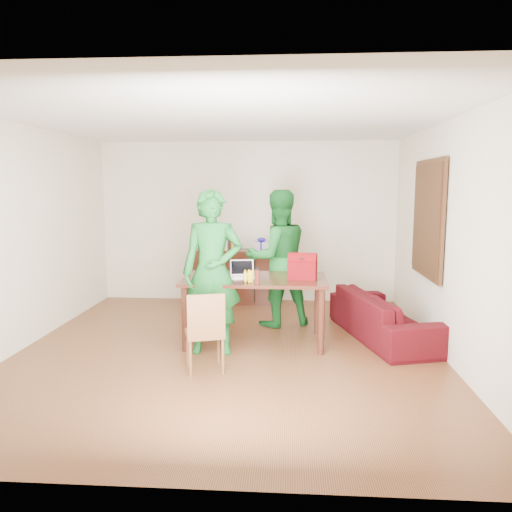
# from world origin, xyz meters

# --- Properties ---
(room) EXTENTS (5.20, 5.70, 2.90)m
(room) POSITION_xyz_m (0.01, 0.13, 1.31)
(room) COLOR #432510
(room) RESTS_ON ground
(table) EXTENTS (1.77, 0.99, 0.83)m
(table) POSITION_xyz_m (0.29, 0.37, 0.72)
(table) COLOR black
(table) RESTS_ON ground
(chair) EXTENTS (0.48, 0.47, 0.86)m
(chair) POSITION_xyz_m (-0.17, -0.64, 0.25)
(chair) COLOR brown
(chair) RESTS_ON ground
(person_near) EXTENTS (0.72, 0.49, 1.93)m
(person_near) POSITION_xyz_m (-0.18, -0.03, 0.96)
(person_near) COLOR #156123
(person_near) RESTS_ON ground
(person_far) EXTENTS (1.13, 1.01, 1.91)m
(person_far) POSITION_xyz_m (0.55, 1.20, 0.95)
(person_far) COLOR #156121
(person_far) RESTS_ON ground
(laptop) EXTENTS (0.33, 0.26, 0.21)m
(laptop) POSITION_xyz_m (0.14, 0.36, 0.87)
(laptop) COLOR white
(laptop) RESTS_ON table
(bananas) EXTENTS (0.17, 0.11, 0.06)m
(bananas) POSITION_xyz_m (0.24, 0.03, 0.86)
(bananas) COLOR gold
(bananas) RESTS_ON table
(bottle) EXTENTS (0.07, 0.07, 0.18)m
(bottle) POSITION_xyz_m (0.34, -0.02, 0.92)
(bottle) COLOR #521B12
(bottle) RESTS_ON table
(red_bag) EXTENTS (0.37, 0.25, 0.25)m
(red_bag) POSITION_xyz_m (0.88, 0.33, 0.96)
(red_bag) COLOR maroon
(red_bag) RESTS_ON table
(sofa) EXTENTS (1.26, 2.13, 0.58)m
(sofa) POSITION_xyz_m (1.95, 0.67, 0.29)
(sofa) COLOR #3C070E
(sofa) RESTS_ON ground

